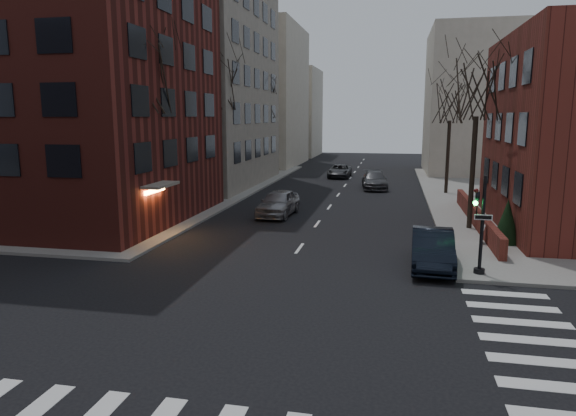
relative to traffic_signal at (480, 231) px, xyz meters
The scene contains 22 objects.
ground 12.15m from the traffic_signal, 131.43° to the right, with size 160.00×160.00×0.00m, color black.
sidewalk_far_left 42.53m from the traffic_signal, 150.37° to the left, with size 44.00×44.00×0.15m, color gray.
building_left_brick 25.61m from the traffic_signal, 162.24° to the left, with size 15.00×15.00×18.00m, color maroon.
building_left_tan 37.33m from the traffic_signal, 134.92° to the left, with size 18.00×18.00×28.00m, color gray.
low_wall_right 10.18m from the traffic_signal, 82.24° to the left, with size 0.35×16.00×1.00m, color maroon.
building_distant_la 51.89m from the traffic_signal, 116.50° to the left, with size 14.00×16.00×18.00m, color beige.
building_distant_ra 42.05m from the traffic_signal, 80.23° to the left, with size 14.00×14.00×16.00m, color beige.
building_distant_lb 66.59m from the traffic_signal, 108.38° to the left, with size 10.00×12.00×14.00m, color beige.
traffic_signal is the anchor object (origin of this frame).
tree_left_a 18.66m from the traffic_signal, 163.35° to the left, with size 4.18×4.18×10.26m.
tree_left_b 24.87m from the traffic_signal, 134.54° to the left, with size 4.40×4.40×10.80m.
tree_left_c 35.76m from the traffic_signal, 118.36° to the left, with size 3.96×3.96×9.72m.
tree_right_a 10.92m from the traffic_signal, 84.53° to the left, with size 3.96×3.96×9.72m.
tree_right_b 23.71m from the traffic_signal, 87.85° to the left, with size 3.74×3.74×9.18m.
streetlamp_near 20.86m from the traffic_signal, 141.13° to the left, with size 0.36×0.36×6.28m.
streetlamp_far 36.81m from the traffic_signal, 116.06° to the left, with size 0.36×0.36×6.28m.
parked_sedan 2.28m from the traffic_signal, 149.94° to the left, with size 1.73×4.96×1.64m, color black.
car_lane_silver 15.55m from the traffic_signal, 134.29° to the left, with size 2.01×5.00×1.71m, color gray.
car_lane_gray 25.82m from the traffic_signal, 101.49° to the left, with size 2.16×5.30×1.54m, color #3F4044.
car_lane_far 34.59m from the traffic_signal, 105.32° to the left, with size 2.27×4.93×1.37m, color #393A3E.
sandwich_board 5.63m from the traffic_signal, 77.54° to the left, with size 0.42×0.59×0.94m, color white.
evergreen_shrub 6.07m from the traffic_signal, 68.91° to the left, with size 1.34×1.34×2.24m, color black.
Camera 1 is at (4.42, -12.27, 6.46)m, focal length 32.00 mm.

